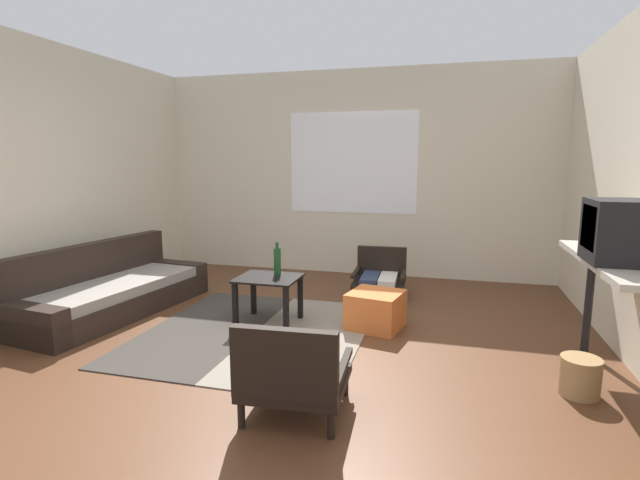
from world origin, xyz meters
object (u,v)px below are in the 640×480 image
object	(u,v)px
couch	(110,292)
coffee_table	(269,287)
console_shelf	(622,275)
armchair_striped_foreground	(293,374)
armchair_by_window	(380,274)
ottoman_orange	(376,310)
wicker_basket	(580,376)
clay_vase	(613,237)
crt_television	(634,232)
glass_bottle	(277,261)

from	to	relation	value
couch	coffee_table	xyz separation A→B (m)	(1.68, 0.09, 0.14)
console_shelf	armchair_striped_foreground	bearing A→B (deg)	-155.48
couch	armchair_striped_foreground	bearing A→B (deg)	-30.47
armchair_by_window	armchair_striped_foreground	bearing A→B (deg)	-92.59
coffee_table	armchair_by_window	xyz separation A→B (m)	(0.87, 1.25, -0.11)
ottoman_orange	wicker_basket	xyz separation A→B (m)	(1.49, -0.92, -0.04)
console_shelf	clay_vase	bearing A→B (deg)	90.00
ottoman_orange	console_shelf	size ratio (longest dim) A/B	0.32
armchair_striped_foreground	ottoman_orange	size ratio (longest dim) A/B	1.41
armchair_striped_foreground	clay_vase	distance (m)	2.39
crt_television	ottoman_orange	bearing A→B (deg)	151.76
coffee_table	clay_vase	world-z (taller)	clay_vase
console_shelf	glass_bottle	xyz separation A→B (m)	(-2.66, 0.75, -0.21)
coffee_table	glass_bottle	distance (m)	0.27
crt_television	glass_bottle	xyz separation A→B (m)	(-2.65, 0.88, -0.51)
armchair_striped_foreground	console_shelf	xyz separation A→B (m)	(1.96, 0.89, 0.52)
coffee_table	wicker_basket	bearing A→B (deg)	-17.06
crt_television	glass_bottle	bearing A→B (deg)	161.73
wicker_basket	couch	bearing A→B (deg)	170.90
armchair_striped_foreground	crt_television	size ratio (longest dim) A/B	1.25
ottoman_orange	wicker_basket	distance (m)	1.75
armchair_by_window	armchair_striped_foreground	size ratio (longest dim) A/B	0.92
armchair_by_window	glass_bottle	xyz separation A→B (m)	(-0.82, -1.13, 0.35)
coffee_table	ottoman_orange	size ratio (longest dim) A/B	1.24
console_shelf	couch	bearing A→B (deg)	173.02
clay_vase	wicker_basket	world-z (taller)	clay_vase
console_shelf	clay_vase	xyz separation A→B (m)	(0.00, 0.26, 0.21)
clay_vase	armchair_striped_foreground	bearing A→B (deg)	-149.44
armchair_striped_foreground	ottoman_orange	bearing A→B (deg)	81.87
coffee_table	crt_television	world-z (taller)	crt_television
couch	console_shelf	world-z (taller)	console_shelf
coffee_table	clay_vase	distance (m)	2.81
armchair_by_window	wicker_basket	xyz separation A→B (m)	(1.61, -2.01, -0.12)
armchair_striped_foreground	crt_television	xyz separation A→B (m)	(1.95, 0.76, 0.82)
console_shelf	wicker_basket	distance (m)	0.72
crt_television	console_shelf	bearing A→B (deg)	88.59
ottoman_orange	wicker_basket	size ratio (longest dim) A/B	1.80
armchair_striped_foreground	armchair_by_window	bearing A→B (deg)	87.41
console_shelf	clay_vase	size ratio (longest dim) A/B	4.75
coffee_table	console_shelf	bearing A→B (deg)	-13.14
armchair_by_window	clay_vase	xyz separation A→B (m)	(1.83, -1.61, 0.76)
armchair_striped_foreground	wicker_basket	xyz separation A→B (m)	(1.73, 0.76, -0.15)
couch	ottoman_orange	world-z (taller)	couch
ottoman_orange	couch	bearing A→B (deg)	-174.55
couch	console_shelf	bearing A→B (deg)	-6.98
armchair_by_window	crt_television	xyz separation A→B (m)	(1.83, -2.01, 0.85)
couch	glass_bottle	distance (m)	1.78
coffee_table	clay_vase	bearing A→B (deg)	-7.76
armchair_by_window	glass_bottle	bearing A→B (deg)	-126.09
couch	armchair_striped_foreground	world-z (taller)	couch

